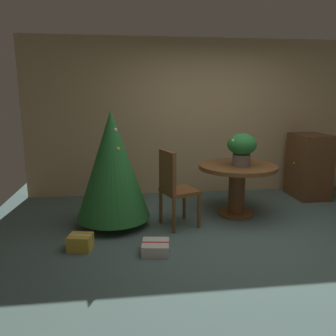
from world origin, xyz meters
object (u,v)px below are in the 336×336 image
object	(u,v)px
wooden_chair_left_near	(174,185)
gift_box_cream	(156,247)
wooden_cabinet	(309,166)
gift_box_gold	(80,242)
round_dining_table	(237,179)
holiday_tree	(112,165)
flower_vase	(242,147)

from	to	relation	value
wooden_chair_left_near	gift_box_cream	size ratio (longest dim) A/B	3.03
gift_box_cream	wooden_cabinet	distance (m)	3.28
gift_box_gold	wooden_cabinet	bearing A→B (deg)	24.22
wooden_chair_left_near	gift_box_gold	size ratio (longest dim) A/B	3.52
wooden_chair_left_near	round_dining_table	bearing A→B (deg)	20.00
holiday_tree	gift_box_gold	xyz separation A→B (m)	(-0.35, -0.69, -0.72)
round_dining_table	flower_vase	world-z (taller)	flower_vase
gift_box_gold	gift_box_cream	xyz separation A→B (m)	(0.82, -0.17, -0.03)
round_dining_table	gift_box_gold	distance (m)	2.30
flower_vase	wooden_cabinet	xyz separation A→B (m)	(1.45, 0.78, -0.46)
wooden_chair_left_near	wooden_cabinet	bearing A→B (deg)	23.50
gift_box_gold	wooden_cabinet	size ratio (longest dim) A/B	0.27
flower_vase	gift_box_gold	size ratio (longest dim) A/B	1.57
wooden_chair_left_near	holiday_tree	world-z (taller)	holiday_tree
round_dining_table	wooden_chair_left_near	xyz separation A→B (m)	(-0.95, -0.34, 0.03)
holiday_tree	wooden_cabinet	size ratio (longest dim) A/B	1.42
gift_box_cream	round_dining_table	bearing A→B (deg)	40.20
gift_box_gold	gift_box_cream	world-z (taller)	gift_box_gold
gift_box_cream	wooden_cabinet	bearing A→B (deg)	32.95
flower_vase	wooden_cabinet	bearing A→B (deg)	28.29
holiday_tree	wooden_cabinet	xyz separation A→B (m)	(3.19, 0.90, -0.28)
gift_box_cream	wooden_chair_left_near	bearing A→B (deg)	66.74
wooden_chair_left_near	gift_box_cream	world-z (taller)	wooden_chair_left_near
gift_box_gold	gift_box_cream	bearing A→B (deg)	-11.90
round_dining_table	gift_box_gold	size ratio (longest dim) A/B	3.81
flower_vase	gift_box_cream	xyz separation A→B (m)	(-1.27, -0.98, -0.93)
gift_box_gold	gift_box_cream	distance (m)	0.84
gift_box_cream	wooden_cabinet	size ratio (longest dim) A/B	0.31
holiday_tree	gift_box_gold	size ratio (longest dim) A/B	5.26
round_dining_table	gift_box_cream	bearing A→B (deg)	-139.80
flower_vase	gift_box_cream	distance (m)	1.86
round_dining_table	wooden_cabinet	bearing A→B (deg)	25.65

